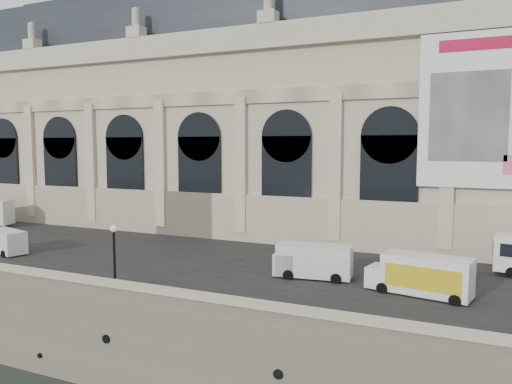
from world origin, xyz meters
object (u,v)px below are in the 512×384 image
(van_b, at_px, (5,241))
(van_c, at_px, (310,261))
(box_truck, at_px, (421,275))
(lamp_right, at_px, (114,259))

(van_b, relative_size, van_c, 0.88)
(van_b, distance_m, box_truck, 37.03)
(van_b, height_order, box_truck, box_truck)
(box_truck, height_order, lamp_right, lamp_right)
(van_c, distance_m, lamp_right, 14.32)
(van_b, distance_m, lamp_right, 18.49)
(van_b, xyz_separation_m, box_truck, (36.96, 2.36, 0.25))
(box_truck, distance_m, lamp_right, 20.88)
(van_b, height_order, van_c, van_c)
(van_b, relative_size, lamp_right, 1.14)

